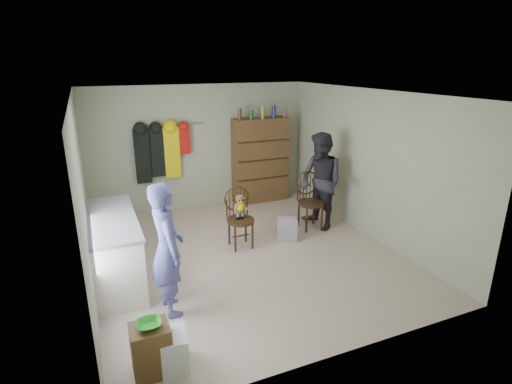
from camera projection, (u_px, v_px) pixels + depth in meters
name	position (u px, v px, depth m)	size (l,w,h in m)	color
ground_plane	(246.00, 254.00, 6.35)	(5.00, 5.00, 0.00)	beige
room_walls	(233.00, 150.00, 6.32)	(5.00, 5.00, 5.00)	#B5BA9C
counter	(115.00, 249.00, 5.48)	(0.64, 1.86, 0.94)	silver
stool	(151.00, 350.00, 3.86)	(0.37, 0.32, 0.53)	brown
bowl	(149.00, 324.00, 3.77)	(0.23, 0.23, 0.06)	green
plastic_tub	(167.00, 351.00, 3.96)	(0.40, 0.38, 0.38)	white
chair_front	(239.00, 213.00, 6.48)	(0.45, 0.45, 1.00)	#3E2716
chair_far	(309.00, 198.00, 7.22)	(0.48, 0.48, 1.04)	#3E2716
striped_bag	(287.00, 229.00, 6.84)	(0.34, 0.27, 0.36)	#E57279
person_left	(167.00, 249.00, 4.69)	(0.60, 0.39, 1.65)	#535498
person_right	(321.00, 182.00, 7.13)	(0.85, 0.66, 1.75)	#2D2B33
dresser	(261.00, 160.00, 8.54)	(1.20, 0.39, 2.06)	brown
coat_rack	(161.00, 152.00, 7.73)	(1.42, 0.12, 1.09)	#99999E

